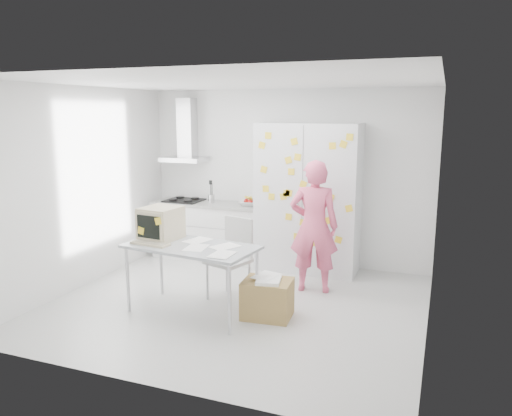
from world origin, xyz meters
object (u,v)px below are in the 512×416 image
(person, at_px, (314,226))
(desk, at_px, (171,233))
(cardboard_box, at_px, (267,298))
(chair, at_px, (232,253))

(person, bearing_deg, desk, 28.18)
(desk, distance_m, cardboard_box, 1.38)
(chair, distance_m, cardboard_box, 0.85)
(person, xyz_separation_m, cardboard_box, (-0.27, -1.05, -0.65))
(person, xyz_separation_m, desk, (-1.46, -1.16, 0.05))
(person, relative_size, cardboard_box, 2.98)
(desk, height_order, chair, desk)
(desk, relative_size, chair, 1.56)
(cardboard_box, bearing_deg, chair, 144.87)
(person, relative_size, desk, 1.09)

